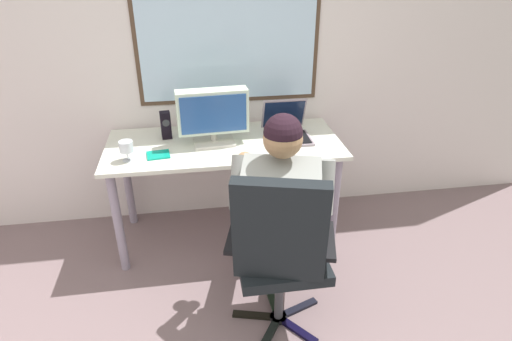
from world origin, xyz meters
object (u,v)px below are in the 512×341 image
(desk_speaker, at_px, (166,125))
(cd_case, at_px, (158,155))
(office_chair, at_px, (280,249))
(wine_glass, at_px, (126,148))
(crt_monitor, at_px, (213,113))
(laptop, at_px, (286,127))
(person_seated, at_px, (282,209))
(desk, at_px, (225,157))

(desk_speaker, distance_m, cd_case, 0.29)
(office_chair, distance_m, wine_glass, 1.16)
(crt_monitor, distance_m, laptop, 0.53)
(crt_monitor, xyz_separation_m, laptop, (0.51, 0.04, -0.15))
(crt_monitor, bearing_deg, cd_case, -157.97)
(laptop, xyz_separation_m, wine_glass, (-1.05, -0.23, 0.02))
(office_chair, distance_m, crt_monitor, 1.09)
(person_seated, bearing_deg, crt_monitor, 113.24)
(desk, bearing_deg, crt_monitor, 172.29)
(crt_monitor, height_order, laptop, crt_monitor)
(desk_speaker, bearing_deg, person_seated, -53.80)
(laptop, height_order, cd_case, laptop)
(person_seated, relative_size, laptop, 3.57)
(desk, distance_m, person_seated, 0.76)
(desk, height_order, cd_case, cd_case)
(office_chair, height_order, crt_monitor, crt_monitor)
(office_chair, height_order, desk_speaker, office_chair)
(cd_case, bearing_deg, crt_monitor, 22.03)
(wine_glass, bearing_deg, desk_speaker, 53.94)
(desk, distance_m, crt_monitor, 0.33)
(laptop, bearing_deg, desk_speaker, 174.08)
(desk, relative_size, person_seated, 1.25)
(person_seated, height_order, wine_glass, person_seated)
(office_chair, xyz_separation_m, crt_monitor, (-0.25, 0.99, 0.37))
(desk, distance_m, desk_speaker, 0.46)
(crt_monitor, bearing_deg, desk_speaker, 157.89)
(crt_monitor, bearing_deg, person_seated, -66.76)
(laptop, distance_m, wine_glass, 1.08)
(wine_glass, distance_m, desk_speaker, 0.39)
(desk, height_order, desk_speaker, desk_speaker)
(wine_glass, distance_m, cd_case, 0.20)
(wine_glass, bearing_deg, cd_case, 12.41)
(wine_glass, xyz_separation_m, cd_case, (0.18, 0.04, -0.08))
(desk, relative_size, desk_speaker, 8.33)
(wine_glass, bearing_deg, laptop, 12.34)
(person_seated, distance_m, crt_monitor, 0.85)
(desk, bearing_deg, office_chair, -79.15)
(desk, height_order, wine_glass, wine_glass)
(office_chair, bearing_deg, cd_case, 126.35)
(person_seated, height_order, desk_speaker, person_seated)
(laptop, bearing_deg, person_seated, -103.85)
(desk, bearing_deg, desk_speaker, 160.28)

